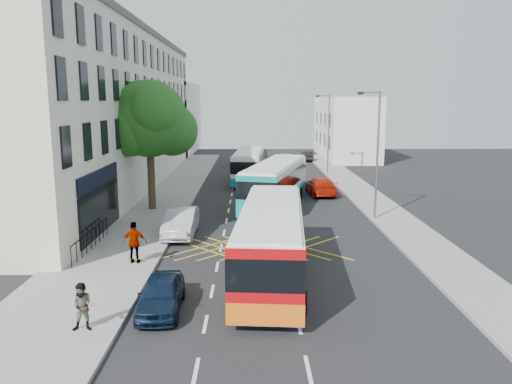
{
  "coord_description": "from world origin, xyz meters",
  "views": [
    {
      "loc": [
        -1.63,
        -19.02,
        7.55
      ],
      "look_at": [
        -1.33,
        10.13,
        2.2
      ],
      "focal_mm": 35.0,
      "sensor_mm": 36.0,
      "label": 1
    }
  ],
  "objects_px": {
    "pedestrian_near": "(83,307)",
    "distant_car_silver": "(286,158)",
    "distant_car_dark": "(307,156)",
    "parked_car_blue": "(161,294)",
    "distant_car_grey": "(242,161)",
    "bus_far": "(249,165)",
    "pedestrian_far": "(134,242)",
    "bus_near": "(271,241)",
    "motorbike": "(250,283)",
    "lamp_far": "(328,130)",
    "parked_car_silver": "(181,222)",
    "lamp_near": "(376,148)",
    "red_hatchback": "(320,186)",
    "street_tree": "(149,120)",
    "bus_mid": "(276,183)"
  },
  "relations": [
    {
      "from": "bus_near",
      "to": "distant_car_silver",
      "type": "distance_m",
      "value": 39.74
    },
    {
      "from": "lamp_far",
      "to": "red_hatchback",
      "type": "height_order",
      "value": "lamp_far"
    },
    {
      "from": "distant_car_grey",
      "to": "distant_car_dark",
      "type": "height_order",
      "value": "distant_car_grey"
    },
    {
      "from": "parked_car_blue",
      "to": "parked_car_silver",
      "type": "relative_size",
      "value": 0.81
    },
    {
      "from": "street_tree",
      "to": "distant_car_dark",
      "type": "bearing_deg",
      "value": 64.27
    },
    {
      "from": "distant_car_grey",
      "to": "parked_car_blue",
      "type": "bearing_deg",
      "value": -96.8
    },
    {
      "from": "bus_near",
      "to": "motorbike",
      "type": "bearing_deg",
      "value": -101.99
    },
    {
      "from": "parked_car_silver",
      "to": "distant_car_dark",
      "type": "height_order",
      "value": "parked_car_silver"
    },
    {
      "from": "lamp_near",
      "to": "bus_near",
      "type": "distance_m",
      "value": 12.91
    },
    {
      "from": "motorbike",
      "to": "distant_car_dark",
      "type": "bearing_deg",
      "value": 86.39
    },
    {
      "from": "bus_near",
      "to": "distant_car_dark",
      "type": "bearing_deg",
      "value": 86.0
    },
    {
      "from": "lamp_near",
      "to": "lamp_far",
      "type": "height_order",
      "value": "same"
    },
    {
      "from": "distant_car_dark",
      "to": "pedestrian_far",
      "type": "distance_m",
      "value": 42.74
    },
    {
      "from": "motorbike",
      "to": "parked_car_blue",
      "type": "bearing_deg",
      "value": -169.74
    },
    {
      "from": "lamp_far",
      "to": "bus_near",
      "type": "distance_m",
      "value": 31.39
    },
    {
      "from": "bus_far",
      "to": "motorbike",
      "type": "relative_size",
      "value": 4.79
    },
    {
      "from": "bus_near",
      "to": "bus_far",
      "type": "xyz_separation_m",
      "value": [
        -1.06,
        26.21,
        -0.09
      ]
    },
    {
      "from": "motorbike",
      "to": "pedestrian_near",
      "type": "bearing_deg",
      "value": -153.03
    },
    {
      "from": "distant_car_silver",
      "to": "distant_car_grey",
      "type": "bearing_deg",
      "value": 21.24
    },
    {
      "from": "parked_car_blue",
      "to": "distant_car_grey",
      "type": "distance_m",
      "value": 40.42
    },
    {
      "from": "street_tree",
      "to": "lamp_far",
      "type": "height_order",
      "value": "street_tree"
    },
    {
      "from": "motorbike",
      "to": "lamp_near",
      "type": "bearing_deg",
      "value": 65.23
    },
    {
      "from": "motorbike",
      "to": "distant_car_grey",
      "type": "relative_size",
      "value": 0.44
    },
    {
      "from": "bus_near",
      "to": "distant_car_dark",
      "type": "relative_size",
      "value": 2.96
    },
    {
      "from": "parked_car_silver",
      "to": "lamp_far",
      "type": "bearing_deg",
      "value": 63.4
    },
    {
      "from": "distant_car_silver",
      "to": "pedestrian_near",
      "type": "relative_size",
      "value": 2.57
    },
    {
      "from": "bus_mid",
      "to": "distant_car_dark",
      "type": "xyz_separation_m",
      "value": [
        5.36,
        27.67,
        -1.05
      ]
    },
    {
      "from": "distant_car_grey",
      "to": "red_hatchback",
      "type": "bearing_deg",
      "value": -72.82
    },
    {
      "from": "red_hatchback",
      "to": "distant_car_silver",
      "type": "xyz_separation_m",
      "value": [
        -1.42,
        20.2,
        -0.02
      ]
    },
    {
      "from": "bus_near",
      "to": "bus_far",
      "type": "bearing_deg",
      "value": 96.7
    },
    {
      "from": "parked_car_silver",
      "to": "distant_car_silver",
      "type": "xyz_separation_m",
      "value": [
        8.21,
        32.67,
        -0.06
      ]
    },
    {
      "from": "distant_car_grey",
      "to": "distant_car_dark",
      "type": "xyz_separation_m",
      "value": [
        8.13,
        5.55,
        -0.08
      ]
    },
    {
      "from": "bus_near",
      "to": "bus_far",
      "type": "height_order",
      "value": "bus_near"
    },
    {
      "from": "distant_car_silver",
      "to": "pedestrian_near",
      "type": "xyz_separation_m",
      "value": [
        -9.7,
        -44.86,
        0.25
      ]
    },
    {
      "from": "pedestrian_near",
      "to": "distant_car_silver",
      "type": "bearing_deg",
      "value": 73.84
    },
    {
      "from": "bus_far",
      "to": "pedestrian_near",
      "type": "relative_size",
      "value": 6.6
    },
    {
      "from": "bus_near",
      "to": "pedestrian_near",
      "type": "bearing_deg",
      "value": -135.84
    },
    {
      "from": "lamp_near",
      "to": "parked_car_silver",
      "type": "xyz_separation_m",
      "value": [
        -11.8,
        -3.54,
        -3.85
      ]
    },
    {
      "from": "distant_car_dark",
      "to": "parked_car_blue",
      "type": "bearing_deg",
      "value": 77.64
    },
    {
      "from": "distant_car_silver",
      "to": "pedestrian_far",
      "type": "bearing_deg",
      "value": 70.34
    },
    {
      "from": "bus_near",
      "to": "distant_car_dark",
      "type": "xyz_separation_m",
      "value": [
        6.26,
        42.5,
        -1.02
      ]
    },
    {
      "from": "bus_far",
      "to": "distant_car_silver",
      "type": "xyz_separation_m",
      "value": [
        4.43,
        13.38,
        -0.85
      ]
    },
    {
      "from": "bus_near",
      "to": "motorbike",
      "type": "relative_size",
      "value": 5.07
    },
    {
      "from": "bus_far",
      "to": "pedestrian_far",
      "type": "xyz_separation_m",
      "value": [
        -5.18,
        -24.57,
        -0.43
      ]
    },
    {
      "from": "lamp_far",
      "to": "parked_car_silver",
      "type": "distance_m",
      "value": 26.61
    },
    {
      "from": "parked_car_blue",
      "to": "lamp_near",
      "type": "bearing_deg",
      "value": 49.63
    },
    {
      "from": "street_tree",
      "to": "parked_car_blue",
      "type": "bearing_deg",
      "value": -77.89
    },
    {
      "from": "parked_car_blue",
      "to": "distant_car_grey",
      "type": "xyz_separation_m",
      "value": [
        2.27,
        40.36,
        0.07
      ]
    },
    {
      "from": "lamp_near",
      "to": "motorbike",
      "type": "height_order",
      "value": "lamp_near"
    },
    {
      "from": "distant_car_silver",
      "to": "pedestrian_near",
      "type": "bearing_deg",
      "value": 72.34
    }
  ]
}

